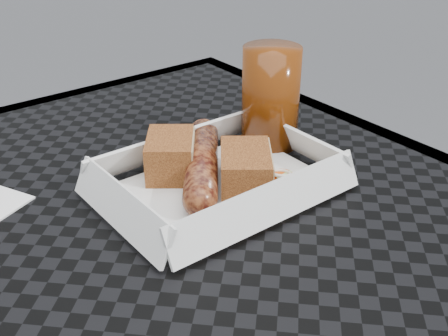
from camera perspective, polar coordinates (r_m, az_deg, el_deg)
name	(u,v)px	position (r m, az deg, el deg)	size (l,w,h in m)	color
patio_table	(131,302)	(0.59, -9.42, -13.29)	(0.80, 0.80, 0.74)	black
food_tray	(218,187)	(0.61, -0.58, -1.94)	(0.22, 0.15, 0.00)	white
bratwurst	(202,163)	(0.62, -2.26, 0.51)	(0.13, 0.16, 0.04)	brown
bread_near	(170,155)	(0.63, -5.48, 1.30)	(0.07, 0.05, 0.04)	brown
bread_far	(245,168)	(0.60, 2.19, -0.04)	(0.08, 0.05, 0.04)	brown
veg_garnish	(281,181)	(0.62, 5.86, -1.28)	(0.03, 0.03, 0.00)	#D84A09
drink_glass	(271,97)	(0.69, 4.75, 7.15)	(0.07, 0.07, 0.12)	#562407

